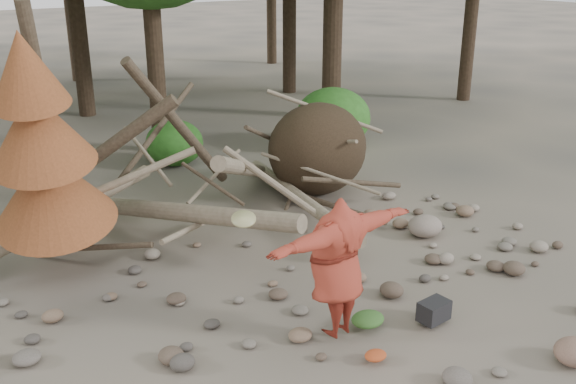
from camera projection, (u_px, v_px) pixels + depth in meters
ground at (341, 314)px, 9.27m from camera, size 120.00×120.00×0.00m
deadfall_pile at (296, 156)px, 13.30m from camera, size 8.55×5.24×3.30m
dead_conifer at (43, 151)px, 9.62m from camera, size 2.06×2.16×4.35m
bush_mid at (174, 143)px, 15.63m from camera, size 1.40×1.40×1.12m
bush_right at (333, 118)px, 17.04m from camera, size 2.00×2.00×1.60m
frisbee_thrower at (337, 267)px, 8.34m from camera, size 2.69×0.90×2.01m
backpack at (434, 314)px, 8.98m from camera, size 0.46×0.33×0.29m
cloth_green at (368, 322)px, 8.88m from camera, size 0.48×0.40×0.18m
cloth_orange at (375, 359)px, 8.14m from camera, size 0.30×0.24×0.11m
boulder_front_right at (575, 352)px, 8.10m from camera, size 0.55×0.50×0.33m
boulder_mid_right at (425, 226)px, 11.77m from camera, size 0.65×0.59×0.39m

